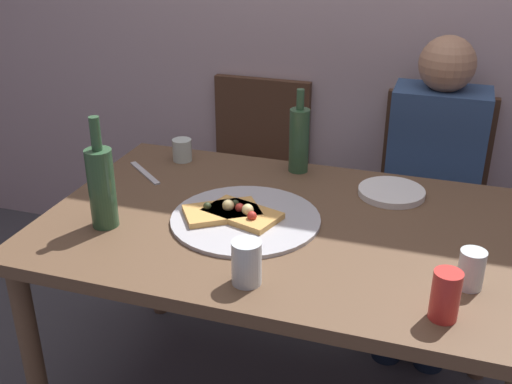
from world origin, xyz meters
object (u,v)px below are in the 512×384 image
object	(u,v)px
table_knife	(145,173)
chair_left	(254,169)
chair_right	(430,192)
wine_bottle	(102,186)
soda_can	(445,295)
pizza_slice_last	(243,214)
dining_table	(283,245)
guest_in_sweater	(432,178)
wine_glass	(471,269)
beer_bottle	(299,139)
pizza_tray	(246,219)
pizza_slice_extra	(223,211)
plate_stack	(391,192)
tumbler_far	(248,263)
tumbler_near	(182,150)

from	to	relation	value
table_knife	chair_left	bearing A→B (deg)	-65.44
chair_right	wine_bottle	bearing A→B (deg)	49.56
soda_can	chair_right	world-z (taller)	chair_right
pizza_slice_last	soda_can	size ratio (longest dim) A/B	2.04
dining_table	guest_in_sweater	size ratio (longest dim) A/B	1.22
chair_left	guest_in_sweater	world-z (taller)	guest_in_sweater
pizza_slice_last	wine_glass	xyz separation A→B (m)	(0.64, -0.16, 0.03)
dining_table	pizza_slice_last	size ratio (longest dim) A/B	5.72
soda_can	beer_bottle	bearing A→B (deg)	126.13
table_knife	guest_in_sweater	distance (m)	1.09
wine_glass	chair_right	bearing A→B (deg)	97.16
table_knife	beer_bottle	bearing A→B (deg)	-119.17
dining_table	pizza_tray	size ratio (longest dim) A/B	3.18
beer_bottle	chair_left	world-z (taller)	beer_bottle
pizza_slice_extra	beer_bottle	bearing A→B (deg)	73.57
table_knife	chair_left	world-z (taller)	chair_left
beer_bottle	chair_right	distance (m)	0.74
guest_in_sweater	pizza_tray	bearing A→B (deg)	55.61
wine_bottle	chair_left	size ratio (longest dim) A/B	0.37
wine_glass	soda_can	world-z (taller)	soda_can
pizza_tray	plate_stack	xyz separation A→B (m)	(0.39, 0.31, 0.00)
pizza_slice_last	tumbler_far	xyz separation A→B (m)	(0.12, -0.31, 0.03)
pizza_slice_extra	guest_in_sweater	distance (m)	0.95
dining_table	pizza_slice_extra	size ratio (longest dim) A/B	5.57
pizza_tray	table_knife	world-z (taller)	pizza_tray
chair_right	plate_stack	bearing A→B (deg)	78.85
pizza_tray	table_knife	distance (m)	0.50
wine_bottle	plate_stack	world-z (taller)	wine_bottle
wine_bottle	plate_stack	bearing A→B (deg)	31.05
pizza_slice_last	table_knife	distance (m)	0.49
plate_stack	chair_left	bearing A→B (deg)	138.88
beer_bottle	chair_left	size ratio (longest dim) A/B	0.33
pizza_slice_last	tumbler_near	world-z (taller)	tumbler_near
pizza_slice_extra	wine_bottle	world-z (taller)	wine_bottle
wine_bottle	plate_stack	size ratio (longest dim) A/B	1.56
guest_in_sweater	wine_glass	bearing A→B (deg)	98.35
dining_table	pizza_slice_last	bearing A→B (deg)	-165.97
pizza_tray	pizza_slice_last	world-z (taller)	pizza_slice_last
wine_bottle	wine_glass	world-z (taller)	wine_bottle
guest_in_sweater	table_knife	bearing A→B (deg)	28.39
soda_can	plate_stack	bearing A→B (deg)	106.98
pizza_slice_extra	chair_left	xyz separation A→B (m)	(-0.20, 0.90, -0.26)
pizza_slice_last	plate_stack	world-z (taller)	pizza_slice_last
pizza_tray	chair_left	world-z (taller)	chair_left
tumbler_near	wine_glass	distance (m)	1.14
pizza_tray	soda_can	size ratio (longest dim) A/B	3.67
pizza_slice_extra	beer_bottle	distance (m)	0.45
wine_bottle	tumbler_far	bearing A→B (deg)	-17.55
pizza_tray	chair_right	xyz separation A→B (m)	(0.51, 0.89, -0.24)
pizza_tray	wine_bottle	xyz separation A→B (m)	(-0.38, -0.15, 0.12)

